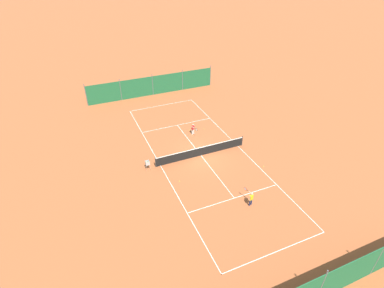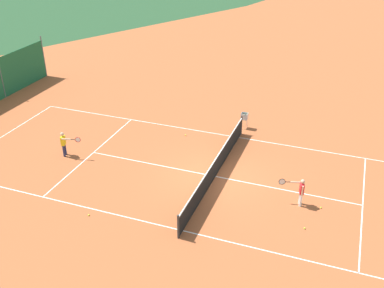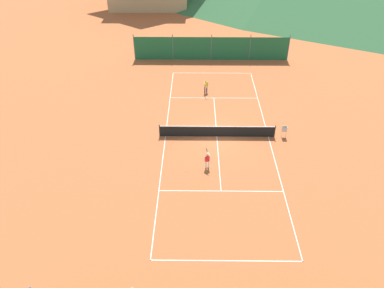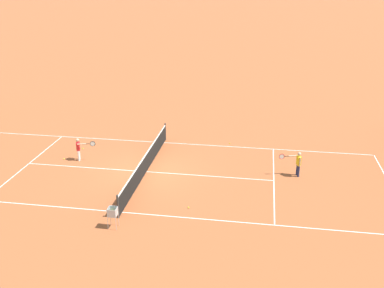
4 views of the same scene
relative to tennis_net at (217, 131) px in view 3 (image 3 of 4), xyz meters
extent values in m
plane|color=#A8542D|center=(0.00, 0.00, -0.50)|extent=(600.00, 600.00, 0.00)
cube|color=white|center=(0.00, 11.90, -0.50)|extent=(8.25, 0.05, 0.01)
cube|color=white|center=(0.00, -11.90, -0.50)|extent=(8.25, 0.05, 0.01)
cube|color=white|center=(-4.10, 0.00, -0.50)|extent=(0.05, 23.85, 0.01)
cube|color=white|center=(4.10, 0.00, -0.50)|extent=(0.05, 23.85, 0.01)
cube|color=white|center=(0.00, 6.40, -0.50)|extent=(8.20, 0.05, 0.01)
cube|color=white|center=(0.00, -6.40, -0.50)|extent=(8.20, 0.05, 0.01)
cube|color=white|center=(0.00, 0.00, -0.50)|extent=(0.05, 12.80, 0.01)
cylinder|color=#2D2D2D|center=(-4.55, 0.00, 0.03)|extent=(0.08, 0.08, 1.06)
cylinder|color=#2D2D2D|center=(4.55, 0.00, 0.03)|extent=(0.08, 0.08, 1.06)
cube|color=black|center=(0.00, 0.00, -0.04)|extent=(9.10, 0.02, 0.91)
cube|color=white|center=(0.00, 0.00, 0.43)|extent=(9.10, 0.04, 0.06)
cube|color=#1E6038|center=(0.00, 15.50, 0.80)|extent=(17.20, 0.04, 2.60)
cylinder|color=#59595E|center=(-8.60, 15.50, 0.95)|extent=(0.08, 0.08, 2.90)
cylinder|color=#59595E|center=(-4.30, 15.50, 0.95)|extent=(0.08, 0.08, 2.90)
cylinder|color=#59595E|center=(0.00, 15.50, 0.95)|extent=(0.08, 0.08, 2.90)
cylinder|color=#59595E|center=(4.30, 15.50, 0.95)|extent=(0.08, 0.08, 2.90)
cylinder|color=#59595E|center=(8.60, 15.50, 0.95)|extent=(0.08, 0.08, 2.90)
cylinder|color=white|center=(-0.95, -3.97, -0.21)|extent=(0.10, 0.10, 0.58)
cylinder|color=white|center=(-0.77, -3.92, -0.21)|extent=(0.10, 0.10, 0.58)
cube|color=red|center=(-0.86, -3.94, 0.30)|extent=(0.31, 0.23, 0.45)
sphere|color=tan|center=(-0.86, -3.94, 0.65)|extent=(0.18, 0.18, 0.18)
cylinder|color=tan|center=(-1.03, -3.99, 0.30)|extent=(0.07, 0.07, 0.45)
cylinder|color=tan|center=(-0.75, -3.68, 0.48)|extent=(0.19, 0.45, 0.07)
cylinder|color=black|center=(-0.84, -3.36, 0.48)|extent=(0.08, 0.21, 0.03)
torus|color=black|center=(-0.91, -3.13, 0.48)|extent=(0.10, 0.28, 0.28)
cylinder|color=silver|center=(-0.91, -3.13, 0.48)|extent=(0.07, 0.24, 0.25)
cylinder|color=#23284C|center=(-0.64, 7.59, -0.20)|extent=(0.11, 0.11, 0.60)
cylinder|color=#23284C|center=(-0.83, 7.54, -0.20)|extent=(0.11, 0.11, 0.60)
cube|color=yellow|center=(-0.74, 7.56, 0.33)|extent=(0.32, 0.23, 0.46)
sphere|color=tan|center=(-0.74, 7.56, 0.68)|extent=(0.18, 0.18, 0.18)
cylinder|color=tan|center=(-0.56, 7.61, 0.33)|extent=(0.07, 0.07, 0.46)
cylinder|color=tan|center=(-0.85, 7.29, 0.51)|extent=(0.19, 0.46, 0.07)
cylinder|color=black|center=(-0.76, 6.96, 0.51)|extent=(0.08, 0.21, 0.03)
torus|color=red|center=(-0.70, 6.73, 0.51)|extent=(0.10, 0.28, 0.28)
cylinder|color=silver|center=(-0.70, 6.73, 0.51)|extent=(0.07, 0.24, 0.25)
sphere|color=#CCE033|center=(-2.38, -4.35, -0.47)|extent=(0.07, 0.07, 0.07)
sphere|color=#CCE033|center=(3.31, 2.74, -0.47)|extent=(0.07, 0.07, 0.07)
sphere|color=#CCE033|center=(-0.81, -4.79, -0.47)|extent=(0.07, 0.07, 0.07)
sphere|color=#CCE033|center=(-4.54, 3.87, -0.47)|extent=(0.07, 0.07, 0.07)
cylinder|color=#B7B7BC|center=(5.13, -0.13, -0.22)|extent=(0.02, 0.02, 0.55)
cylinder|color=#B7B7BC|center=(5.47, -0.13, -0.22)|extent=(0.02, 0.02, 0.55)
cylinder|color=#B7B7BC|center=(5.13, 0.21, -0.22)|extent=(0.02, 0.02, 0.55)
cylinder|color=#B7B7BC|center=(5.47, 0.21, -0.22)|extent=(0.02, 0.02, 0.55)
cube|color=#B7B7BC|center=(5.30, 0.04, 0.06)|extent=(0.34, 0.34, 0.02)
cube|color=#B7B7BC|center=(5.30, -0.13, 0.22)|extent=(0.34, 0.02, 0.34)
cube|color=#B7B7BC|center=(5.30, 0.21, 0.22)|extent=(0.34, 0.02, 0.34)
cube|color=#B7B7BC|center=(5.13, 0.04, 0.22)|extent=(0.02, 0.34, 0.34)
cube|color=#B7B7BC|center=(5.47, 0.04, 0.22)|extent=(0.02, 0.34, 0.34)
sphere|color=#CCE033|center=(5.31, -0.05, 0.10)|extent=(0.07, 0.07, 0.07)
sphere|color=#CCE033|center=(5.38, 0.16, 0.10)|extent=(0.07, 0.07, 0.07)
sphere|color=#CCE033|center=(5.17, 0.02, 0.10)|extent=(0.07, 0.07, 0.07)
sphere|color=#CCE033|center=(5.25, -0.06, 0.10)|extent=(0.07, 0.07, 0.07)
sphere|color=#CCE033|center=(5.39, 0.06, 0.10)|extent=(0.07, 0.07, 0.07)
sphere|color=#CCE033|center=(5.35, 0.07, 0.10)|extent=(0.07, 0.07, 0.07)
sphere|color=#CCE033|center=(5.29, 0.02, 0.16)|extent=(0.07, 0.07, 0.07)
sphere|color=#CCE033|center=(5.34, 0.11, 0.16)|extent=(0.07, 0.07, 0.07)
sphere|color=#CCE033|center=(5.20, -0.08, 0.16)|extent=(0.07, 0.07, 0.07)
sphere|color=#CCE033|center=(5.29, 0.05, 0.16)|extent=(0.07, 0.07, 0.07)
sphere|color=#CCE033|center=(5.23, -0.08, 0.16)|extent=(0.07, 0.07, 0.07)
sphere|color=#CCE033|center=(5.34, -0.10, 0.16)|extent=(0.07, 0.07, 0.07)
sphere|color=#CCE033|center=(5.41, 0.12, 0.21)|extent=(0.07, 0.07, 0.07)
sphere|color=#CCE033|center=(5.41, 0.12, 0.21)|extent=(0.07, 0.07, 0.07)
sphere|color=#CCE033|center=(5.23, -0.06, 0.21)|extent=(0.07, 0.07, 0.07)
sphere|color=#CCE033|center=(5.20, 0.12, 0.21)|extent=(0.07, 0.07, 0.07)
camera|label=1|loc=(10.10, 21.23, 16.32)|focal=28.00mm
camera|label=2|loc=(-16.62, -5.01, 10.58)|focal=42.00mm
camera|label=3|loc=(-1.72, -24.66, 16.28)|focal=35.00mm
camera|label=4|loc=(20.05, 5.60, 9.23)|focal=42.00mm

